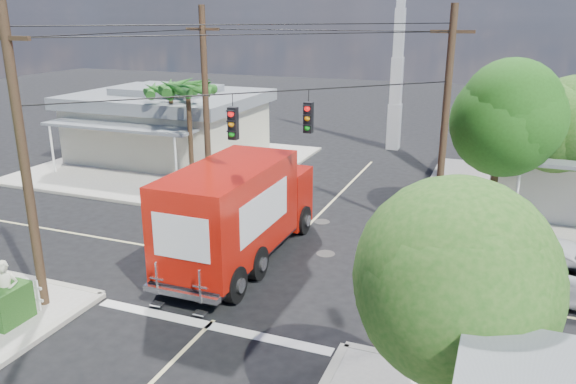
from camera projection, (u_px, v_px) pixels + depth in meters
The scene contains 15 objects.
ground at pixel (268, 266), 20.06m from camera, with size 120.00×120.00×0.00m, color black.
sidewalk_nw at pixel (173, 164), 33.48m from camera, with size 14.12×14.12×0.14m.
road_markings at pixel (250, 284), 18.75m from camera, with size 32.00×32.00×0.01m.
building_nw at pixel (169, 123), 34.62m from camera, with size 10.80×10.20×4.30m.
radio_tower at pixel (398, 63), 35.93m from camera, with size 0.80×0.80×17.00m.
tree_ne_front at pixel (502, 116), 22.11m from camera, with size 4.21×4.14×6.66m.
tree_ne_back at pixel (568, 126), 23.33m from camera, with size 3.77×3.66×5.82m.
tree_se at pixel (465, 283), 9.97m from camera, with size 3.67×3.54×5.62m.
palm_nw_front at pixel (188, 90), 27.80m from camera, with size 3.01×3.08×5.59m.
palm_nw_back at pixel (170, 92), 29.94m from camera, with size 3.01×3.08×5.19m.
utility_poles at pixel (244, 126), 20.62m from camera, with size 12.00×10.68×9.00m.
vending_boxes at pixel (472, 216), 23.09m from camera, with size 1.90×0.50×1.10m.
delivery_truck at pixel (240, 211), 20.05m from camera, with size 2.80×8.64×3.72m.
parked_car at pixel (564, 270), 17.79m from camera, with size 2.82×6.11×1.70m, color silver.
pedestrian at pixel (7, 292), 15.96m from camera, with size 0.68×0.45×1.86m, color beige.
Camera 1 is at (7.36, -16.79, 8.59)m, focal length 35.00 mm.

